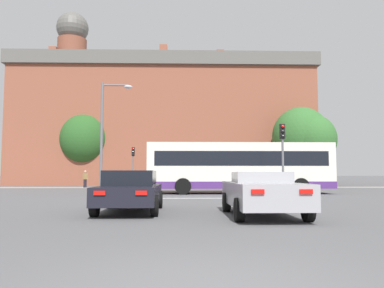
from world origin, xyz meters
name	(u,v)px	position (x,y,z in m)	size (l,w,h in m)	color
stop_line_strip	(188,198)	(0.00, 15.30, 0.00)	(7.41, 0.30, 0.01)	silver
far_pavement	(185,187)	(0.00, 30.45, 0.01)	(68.23, 2.50, 0.01)	gray
brick_civic_building	(164,125)	(-2.55, 42.38, 7.32)	(33.52, 16.40, 21.69)	brown
car_saloon_left	(131,191)	(-2.03, 8.39, 0.71)	(2.02, 4.35, 1.37)	black
car_roadster_right	(262,193)	(2.10, 7.08, 0.70)	(2.07, 4.39, 1.32)	#9E9EA3
bus_crossing_lead	(239,167)	(3.36, 19.86, 1.72)	(11.68, 2.73, 3.20)	silver
traffic_light_far_right	(236,158)	(4.54, 29.59, 2.65)	(0.26, 0.31, 3.92)	slate
traffic_light_near_right	(283,148)	(5.11, 15.76, 2.67)	(0.26, 0.31, 3.95)	slate
traffic_light_far_left	(133,160)	(-4.80, 30.13, 2.50)	(0.26, 0.31, 3.68)	slate
street_lamp_junction	(107,126)	(-4.73, 17.78, 4.08)	(1.85, 0.36, 6.66)	slate
pedestrian_waiting	(238,176)	(4.81, 29.88, 1.01)	(0.43, 0.45, 1.72)	#333851
pedestrian_walking_east	(85,178)	(-9.14, 30.22, 0.90)	(0.44, 0.44, 1.56)	black
tree_by_building	(85,139)	(-10.62, 35.56, 4.90)	(5.20, 5.20, 7.64)	#4C3823
tree_kerbside	(301,137)	(11.34, 31.98, 4.86)	(5.56, 5.56, 7.78)	#4C3823
tree_distant	(312,139)	(12.13, 31.14, 4.54)	(4.60, 4.60, 6.96)	#4C3823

